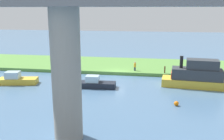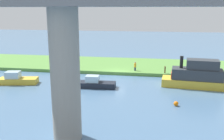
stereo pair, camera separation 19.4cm
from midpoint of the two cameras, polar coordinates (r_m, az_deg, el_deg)
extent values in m
plane|color=#4C7093|center=(39.25, 1.30, -1.17)|extent=(160.00, 160.00, 0.00)
cube|color=#5B9342|center=(44.98, 2.38, 1.03)|extent=(80.00, 12.00, 0.50)
cylinder|color=#9E998E|center=(19.35, -10.02, -1.35)|extent=(2.20, 2.20, 10.01)
cube|color=slate|center=(18.74, -10.69, 14.39)|extent=(69.51, 4.00, 0.50)
cylinder|color=#2D334C|center=(40.21, 5.27, 0.26)|extent=(0.29, 0.29, 0.55)
cylinder|color=gold|center=(40.09, 5.29, 1.06)|extent=(0.50, 0.50, 0.60)
sphere|color=tan|center=(40.00, 5.30, 1.65)|extent=(0.24, 0.24, 0.24)
cylinder|color=brown|center=(39.27, 11.81, 0.06)|extent=(0.20, 0.20, 1.02)
cube|color=gold|center=(35.01, 17.59, -2.74)|extent=(8.00, 3.32, 1.04)
cube|color=#33383D|center=(34.74, 18.44, -0.85)|extent=(6.43, 2.92, 1.38)
cube|color=#33383D|center=(34.51, 19.60, 1.18)|extent=(4.06, 2.33, 1.21)
cylinder|color=black|center=(34.34, 15.31, 1.72)|extent=(0.43, 0.43, 1.56)
cube|color=#D84C2D|center=(34.73, 14.28, -1.10)|extent=(1.53, 1.68, 0.78)
cube|color=#1E232D|center=(33.16, -3.10, -3.29)|extent=(4.73, 1.88, 0.72)
cube|color=silver|center=(33.05, -4.18, -1.96)|extent=(1.74, 1.41, 0.83)
cube|color=gold|center=(36.99, -19.88, -2.27)|extent=(5.30, 2.69, 0.79)
cube|color=silver|center=(37.01, -20.97, -1.00)|extent=(2.05, 1.75, 0.90)
sphere|color=orange|center=(27.84, 14.19, -7.24)|extent=(0.50, 0.50, 0.50)
camera|label=1|loc=(0.10, -89.84, 0.04)|focal=41.23mm
camera|label=2|loc=(0.10, 90.16, -0.04)|focal=41.23mm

